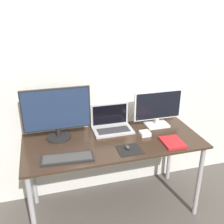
% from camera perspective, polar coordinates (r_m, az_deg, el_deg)
% --- Properties ---
extents(wall_back, '(7.00, 0.05, 2.50)m').
position_cam_1_polar(wall_back, '(2.46, -2.21, 8.46)').
color(wall_back, silver).
rests_on(wall_back, ground_plane).
extents(desk, '(1.55, 0.66, 0.75)m').
position_cam_1_polar(desk, '(2.34, 0.32, -8.10)').
color(desk, '#332319').
rests_on(desk, ground_plane).
extents(monitor_left, '(0.58, 0.21, 0.46)m').
position_cam_1_polar(monitor_left, '(2.27, -11.91, -0.25)').
color(monitor_left, black).
rests_on(monitor_left, desk).
extents(monitor_right, '(0.47, 0.15, 0.35)m').
position_cam_1_polar(monitor_right, '(2.52, 9.93, 0.82)').
color(monitor_right, silver).
rests_on(monitor_right, desk).
extents(laptop, '(0.36, 0.23, 0.23)m').
position_cam_1_polar(laptop, '(2.46, -0.09, -2.55)').
color(laptop, '#ADADB2').
rests_on(laptop, desk).
extents(keyboard, '(0.41, 0.18, 0.02)m').
position_cam_1_polar(keyboard, '(2.06, -9.66, -9.90)').
color(keyboard, black).
rests_on(keyboard, desk).
extents(mousepad, '(0.19, 0.18, 0.00)m').
position_cam_1_polar(mousepad, '(2.15, 3.79, -8.20)').
color(mousepad, black).
rests_on(mousepad, desk).
extents(mouse, '(0.03, 0.06, 0.03)m').
position_cam_1_polar(mouse, '(2.16, 3.35, -7.63)').
color(mouse, '#333333').
rests_on(mouse, mousepad).
extents(book, '(0.18, 0.22, 0.02)m').
position_cam_1_polar(book, '(2.30, 13.02, -6.43)').
color(book, red).
rests_on(book, desk).
extents(power_brick, '(0.09, 0.09, 0.03)m').
position_cam_1_polar(power_brick, '(2.39, 7.19, -4.65)').
color(power_brick, white).
rests_on(power_brick, desk).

